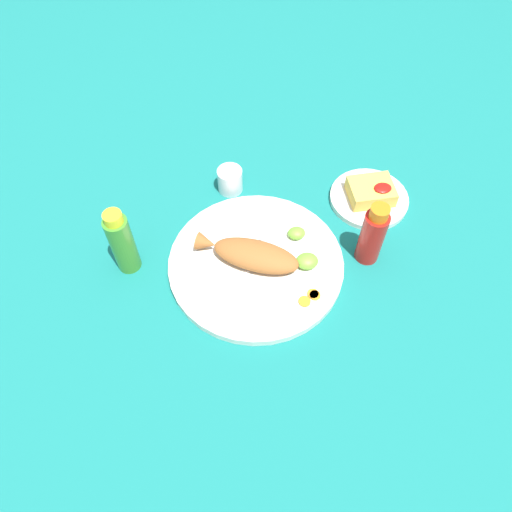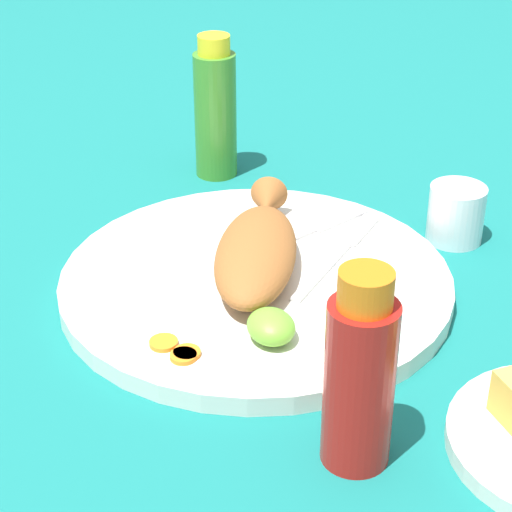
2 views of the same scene
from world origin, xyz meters
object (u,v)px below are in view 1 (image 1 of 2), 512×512
(salt_cup, at_px, (230,181))
(side_plate_fries, at_px, (369,199))
(main_plate, at_px, (256,264))
(fork_near, at_px, (224,236))
(fork_far, at_px, (243,227))
(hot_sauce_bottle_green, at_px, (122,242))
(fried_fish, at_px, (251,254))
(hot_sauce_bottle_red, at_px, (372,235))

(salt_cup, distance_m, side_plate_fries, 0.32)
(main_plate, bearing_deg, fork_near, 126.82)
(fork_far, relative_size, hot_sauce_bottle_green, 0.89)
(hot_sauce_bottle_green, bearing_deg, fried_fish, -9.68)
(fork_near, distance_m, salt_cup, 0.15)
(fork_near, height_order, hot_sauce_bottle_red, hot_sauce_bottle_red)
(salt_cup, bearing_deg, fried_fish, -86.28)
(fork_near, xyz_separation_m, hot_sauce_bottle_red, (0.29, -0.09, 0.05))
(hot_sauce_bottle_green, distance_m, side_plate_fries, 0.56)
(hot_sauce_bottle_red, distance_m, hot_sauce_bottle_green, 0.50)
(fried_fish, xyz_separation_m, fork_near, (-0.05, 0.07, -0.02))
(fork_far, bearing_deg, hot_sauce_bottle_green, 59.05)
(side_plate_fries, bearing_deg, salt_cup, 164.07)
(fork_far, distance_m, salt_cup, 0.13)
(main_plate, relative_size, hot_sauce_bottle_red, 2.33)
(main_plate, xyz_separation_m, hot_sauce_bottle_red, (0.24, -0.01, 0.06))
(fried_fish, distance_m, hot_sauce_bottle_green, 0.26)
(main_plate, height_order, hot_sauce_bottle_red, hot_sauce_bottle_red)
(salt_cup, bearing_deg, side_plate_fries, -15.93)
(salt_cup, bearing_deg, hot_sauce_bottle_red, -42.45)
(fried_fish, height_order, side_plate_fries, fried_fish)
(hot_sauce_bottle_red, relative_size, side_plate_fries, 0.87)
(fork_near, relative_size, side_plate_fries, 1.00)
(fried_fish, xyz_separation_m, fork_far, (-0.00, 0.09, -0.02))
(fried_fish, height_order, salt_cup, fried_fish)
(fork_far, bearing_deg, salt_cup, -36.94)
(main_plate, bearing_deg, hot_sauce_bottle_green, 169.68)
(fork_near, distance_m, hot_sauce_bottle_green, 0.22)
(fried_fish, height_order, hot_sauce_bottle_red, hot_sauce_bottle_red)
(fried_fish, xyz_separation_m, hot_sauce_bottle_red, (0.25, -0.02, 0.03))
(side_plate_fries, bearing_deg, main_plate, -154.35)
(main_plate, xyz_separation_m, fried_fish, (-0.01, 0.00, 0.03))
(hot_sauce_bottle_green, bearing_deg, salt_cup, 36.85)
(fried_fish, relative_size, fork_near, 1.23)
(fork_near, bearing_deg, fried_fish, -165.42)
(hot_sauce_bottle_green, height_order, salt_cup, hot_sauce_bottle_green)
(fried_fish, height_order, hot_sauce_bottle_green, hot_sauce_bottle_green)
(fried_fish, bearing_deg, side_plate_fries, 50.77)
(main_plate, relative_size, fried_fish, 1.66)
(hot_sauce_bottle_red, distance_m, side_plate_fries, 0.17)
(fork_far, distance_m, side_plate_fries, 0.30)
(hot_sauce_bottle_red, bearing_deg, hot_sauce_bottle_green, 173.22)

